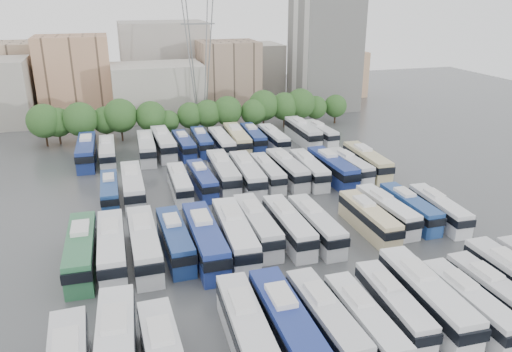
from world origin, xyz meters
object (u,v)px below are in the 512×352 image
object	(u,v)px
bus_r1_s7	(288,226)
bus_r3_s13	(320,133)
bus_r1_s12	(410,208)
bus_r3_s5	(184,145)
bus_r1_s2	(144,243)
bus_r3_s0	(87,151)
bus_r1_s3	(175,239)
bus_r1_s5	(235,234)
bus_r2_s8	(267,172)
bus_r3_s7	(222,143)
bus_r0_s6	(326,320)
bus_r3_s3	(146,147)
bus_r3_s10	(273,138)
bus_r1_s10	(369,218)
bus_r2_s1	(110,191)
bus_r0_s5	(287,326)
bus_r2_s11	(332,167)
bus_r1_s0	(81,250)
bus_r2_s10	(309,169)
bus_r2_s4	(180,183)
bus_r0_s4	(247,330)
bus_r2_s5	(202,179)
bus_r3_s8	(237,139)
electricity_pylon	(198,36)
bus_r1_s13	(439,209)
bus_r2_s6	(223,172)
bus_r3_s1	(107,152)
bus_r1_s11	(387,210)
bus_r3_s4	(163,143)
bus_r0_s9	(426,297)
bus_r1_s4	(205,239)
bus_r2_s12	(350,166)
bus_r3_s12	(303,132)
bus_r0_s10	(469,304)
apartment_tower	(324,54)
bus_r1_s6	(257,225)
bus_r0_s11	(495,294)
bus_r1_s1	(112,247)
bus_r2_s2	(133,186)

from	to	relation	value
bus_r1_s7	bus_r3_s13	size ratio (longest dim) A/B	1.07
bus_r1_s7	bus_r1_s12	xyz separation A→B (m)	(16.56, 0.74, -0.14)
bus_r1_s12	bus_r3_s5	bearing A→B (deg)	122.96
bus_r1_s2	bus_r3_s0	bearing A→B (deg)	100.08
bus_r1_s3	bus_r3_s13	bearing A→B (deg)	45.81
bus_r1_s5	bus_r3_s13	xyz separation A→B (m)	(26.48, 37.26, -0.34)
bus_r2_s8	bus_r3_s7	world-z (taller)	bus_r3_s7
bus_r0_s6	bus_r3_s3	distance (m)	54.22
bus_r1_s5	bus_r3_s10	world-z (taller)	bus_r1_s5
bus_r1_s10	bus_r2_s1	xyz separation A→B (m)	(-29.73, 18.19, -0.13)
bus_r0_s5	bus_r2_s11	distance (m)	39.73
bus_r1_s0	bus_r2_s10	xyz separation A→B (m)	(32.60, 17.22, -0.15)
bus_r0_s6	bus_r2_s4	world-z (taller)	bus_r0_s6
bus_r0_s4	bus_r2_s5	size ratio (longest dim) A/B	1.12
bus_r0_s6	bus_r3_s8	size ratio (longest dim) A/B	0.92
electricity_pylon	bus_r1_s13	distance (m)	62.38
bus_r3_s5	bus_r2_s6	bearing A→B (deg)	-81.00
bus_r0_s6	bus_r1_s13	size ratio (longest dim) A/B	1.08
bus_r1_s3	bus_r3_s3	xyz separation A→B (m)	(-0.06, 35.37, 0.10)
bus_r3_s1	bus_r3_s3	xyz separation A→B (m)	(6.54, 0.56, 0.10)
bus_r1_s11	bus_r3_s4	xyz separation A→B (m)	(-23.38, 36.45, 0.28)
bus_r0_s9	bus_r3_s4	xyz separation A→B (m)	(-16.77, 54.43, 0.04)
bus_r1_s5	bus_r3_s10	size ratio (longest dim) A/B	1.17
bus_r2_s5	bus_r3_s0	world-z (taller)	bus_r3_s0
bus_r1_s4	bus_r2_s11	bearing A→B (deg)	37.32
bus_r0_s6	bus_r1_s0	size ratio (longest dim) A/B	0.93
bus_r1_s0	bus_r1_s11	distance (m)	36.21
bus_r1_s12	bus_r2_s12	bearing A→B (deg)	89.67
bus_r0_s6	bus_r2_s1	distance (m)	38.73
bus_r2_s11	bus_r3_s8	bearing A→B (deg)	115.63
bus_r1_s2	bus_r2_s12	size ratio (longest dim) A/B	1.15
bus_r2_s12	bus_r3_s12	bearing A→B (deg)	87.61
bus_r0_s10	bus_r3_s4	bearing A→B (deg)	109.51
bus_r1_s4	apartment_tower	bearing A→B (deg)	56.80
bus_r3_s4	bus_r3_s1	bearing A→B (deg)	-170.05
bus_r1_s6	bus_r2_s8	world-z (taller)	bus_r1_s6
bus_r0_s11	bus_r1_s1	xyz separation A→B (m)	(-32.99, 18.51, 0.25)
apartment_tower	bus_r0_s9	bearing A→B (deg)	-107.50
bus_r3_s4	bus_r3_s10	xyz separation A→B (m)	(20.01, -1.88, -0.26)
bus_r0_s5	bus_r2_s6	world-z (taller)	bus_r0_s5
bus_r0_s5	bus_r3_s4	world-z (taller)	bus_r0_s5
bus_r1_s3	bus_r3_s0	distance (m)	37.06
bus_r1_s5	bus_r3_s10	xyz separation A→B (m)	(16.58, 36.11, -0.30)
bus_r3_s5	bus_r1_s1	bearing A→B (deg)	-112.34
bus_r1_s7	bus_r3_s3	world-z (taller)	bus_r3_s3
bus_r2_s12	bus_r2_s2	bearing A→B (deg)	176.64
bus_r1_s13	bus_r2_s10	size ratio (longest dim) A/B	0.93
bus_r2_s1	bus_r2_s6	bearing A→B (deg)	6.92
bus_r0_s4	bus_r0_s5	bearing A→B (deg)	-8.54
bus_r1_s10	bus_r2_s2	size ratio (longest dim) A/B	0.91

